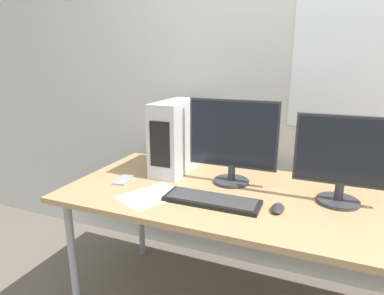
% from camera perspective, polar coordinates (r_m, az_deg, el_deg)
% --- Properties ---
extents(wall_back, '(8.00, 0.07, 2.70)m').
position_cam_1_polar(wall_back, '(2.00, 22.62, 13.46)').
color(wall_back, silver).
rests_on(wall_back, ground_plane).
extents(desk, '(2.39, 0.84, 0.74)m').
position_cam_1_polar(desk, '(1.60, 20.08, -10.68)').
color(desk, tan).
rests_on(desk, ground_plane).
extents(pc_tower, '(0.17, 0.40, 0.41)m').
position_cam_1_polar(pc_tower, '(1.87, -2.87, 1.96)').
color(pc_tower, silver).
rests_on(pc_tower, desk).
extents(monitor_main, '(0.47, 0.19, 0.45)m').
position_cam_1_polar(monitor_main, '(1.67, 7.23, 1.45)').
color(monitor_main, '#333338').
rests_on(monitor_main, desk).
extents(monitor_right_near, '(0.42, 0.19, 0.41)m').
position_cam_1_polar(monitor_right_near, '(1.57, 25.31, -1.68)').
color(monitor_right_near, '#333338').
rests_on(monitor_right_near, desk).
extents(keyboard, '(0.44, 0.15, 0.02)m').
position_cam_1_polar(keyboard, '(1.50, 3.53, -9.36)').
color(keyboard, black).
rests_on(keyboard, desk).
extents(mouse, '(0.06, 0.10, 0.03)m').
position_cam_1_polar(mouse, '(1.46, 15.00, -10.38)').
color(mouse, '#2D2D2D').
rests_on(mouse, desk).
extents(cell_phone, '(0.10, 0.15, 0.01)m').
position_cam_1_polar(cell_phone, '(1.79, -12.10, -5.66)').
color(cell_phone, '#99999E').
rests_on(cell_phone, desk).
extents(paper_sheet_left, '(0.32, 0.36, 0.00)m').
position_cam_1_polar(paper_sheet_left, '(1.58, -7.16, -8.47)').
color(paper_sheet_left, white).
rests_on(paper_sheet_left, desk).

